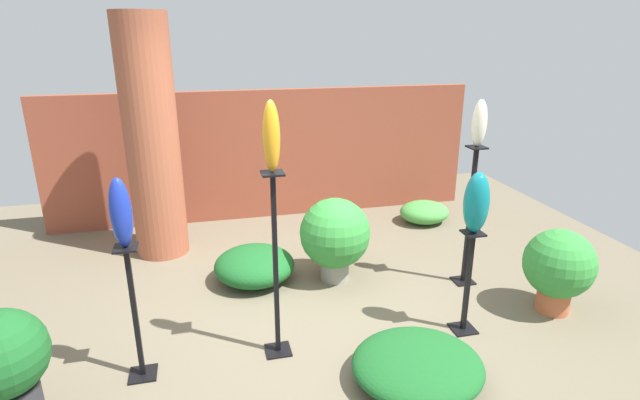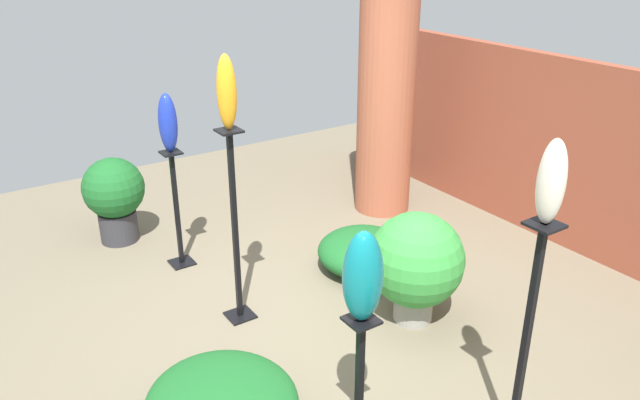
{
  "view_description": "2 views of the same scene",
  "coord_description": "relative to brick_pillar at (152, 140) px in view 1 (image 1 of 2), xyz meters",
  "views": [
    {
      "loc": [
        -0.83,
        -3.7,
        2.45
      ],
      "look_at": [
        0.08,
        0.04,
        1.12
      ],
      "focal_mm": 28.0,
      "sensor_mm": 36.0,
      "label": 1
    },
    {
      "loc": [
        3.33,
        -2.07,
        2.73
      ],
      "look_at": [
        0.14,
        0.06,
        1.06
      ],
      "focal_mm": 35.0,
      "sensor_mm": 36.0,
      "label": 2
    }
  ],
  "objects": [
    {
      "name": "ground_plane",
      "position": [
        1.34,
        -1.85,
        -1.31
      ],
      "size": [
        8.0,
        8.0,
        0.0
      ],
      "primitive_type": "plane",
      "color": "#6B604C"
    },
    {
      "name": "brick_wall_back",
      "position": [
        1.34,
        0.9,
        -0.46
      ],
      "size": [
        5.6,
        0.12,
        1.71
      ],
      "primitive_type": "cube",
      "color": "brown",
      "rests_on": "ground"
    },
    {
      "name": "brick_pillar",
      "position": [
        0.0,
        0.0,
        0.0
      ],
      "size": [
        0.57,
        0.57,
        2.62
      ],
      "primitive_type": "cylinder",
      "color": "#9E5138",
      "rests_on": "ground"
    },
    {
      "name": "pedestal_amber",
      "position": [
        0.99,
        -2.19,
        -0.62
      ],
      "size": [
        0.2,
        0.2,
        1.49
      ],
      "color": "black",
      "rests_on": "ground"
    },
    {
      "name": "pedestal_ivory",
      "position": [
        3.01,
        -1.48,
        -0.66
      ],
      "size": [
        0.2,
        0.2,
        1.41
      ],
      "color": "black",
      "rests_on": "ground"
    },
    {
      "name": "pedestal_teal",
      "position": [
        2.58,
        -2.26,
        -0.9
      ],
      "size": [
        0.2,
        0.2,
        0.9
      ],
      "color": "black",
      "rests_on": "ground"
    },
    {
      "name": "pedestal_cobalt",
      "position": [
        -0.04,
        -2.24,
        -0.84
      ],
      "size": [
        0.2,
        0.2,
        1.05
      ],
      "color": "black",
      "rests_on": "ground"
    },
    {
      "name": "art_vase_amber",
      "position": [
        0.99,
        -2.19,
        0.43
      ],
      "size": [
        0.12,
        0.14,
        0.51
      ],
      "primitive_type": "ellipsoid",
      "color": "orange",
      "rests_on": "pedestal_amber"
    },
    {
      "name": "art_vase_ivory",
      "position": [
        3.01,
        -1.48,
        0.31
      ],
      "size": [
        0.14,
        0.13,
        0.44
      ],
      "primitive_type": "ellipsoid",
      "color": "beige",
      "rests_on": "pedestal_ivory"
    },
    {
      "name": "art_vase_teal",
      "position": [
        2.58,
        -2.26,
        -0.16
      ],
      "size": [
        0.2,
        0.21,
        0.5
      ],
      "primitive_type": "ellipsoid",
      "color": "#0F727A",
      "rests_on": "pedestal_teal"
    },
    {
      "name": "art_vase_cobalt",
      "position": [
        -0.04,
        -2.24,
        -0.02
      ],
      "size": [
        0.15,
        0.15,
        0.49
      ],
      "primitive_type": "ellipsoid",
      "color": "#192D9E",
      "rests_on": "pedestal_cobalt"
    },
    {
      "name": "potted_plant_near_pillar",
      "position": [
        1.75,
        -1.12,
        -0.82
      ],
      "size": [
        0.71,
        0.71,
        0.86
      ],
      "color": "gray",
      "rests_on": "ground"
    },
    {
      "name": "potted_plant_front_left",
      "position": [
        3.52,
        -2.18,
        -0.86
      ],
      "size": [
        0.62,
        0.62,
        0.79
      ],
      "color": "#B25B38",
      "rests_on": "ground"
    },
    {
      "name": "potted_plant_front_right",
      "position": [
        -0.8,
        -2.55,
        -0.84
      ],
      "size": [
        0.57,
        0.57,
        0.82
      ],
      "color": "#2D2D33",
      "rests_on": "ground"
    },
    {
      "name": "foliage_bed_east",
      "position": [
        1.92,
        -2.78,
        -1.18
      ],
      "size": [
        0.96,
        0.91,
        0.27
      ],
      "primitive_type": "ellipsoid",
      "color": "#195923",
      "rests_on": "ground"
    },
    {
      "name": "foliage_bed_west",
      "position": [
        0.94,
        -0.96,
        -1.14
      ],
      "size": [
        0.81,
        0.81,
        0.34
      ],
      "primitive_type": "ellipsoid",
      "color": "#195923",
      "rests_on": "ground"
    },
    {
      "name": "foliage_bed_center",
      "position": [
        3.32,
        0.14,
        -1.17
      ],
      "size": [
        0.65,
        0.57,
        0.28
      ],
      "primitive_type": "ellipsoid",
      "color": "#479942",
      "rests_on": "ground"
    }
  ]
}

